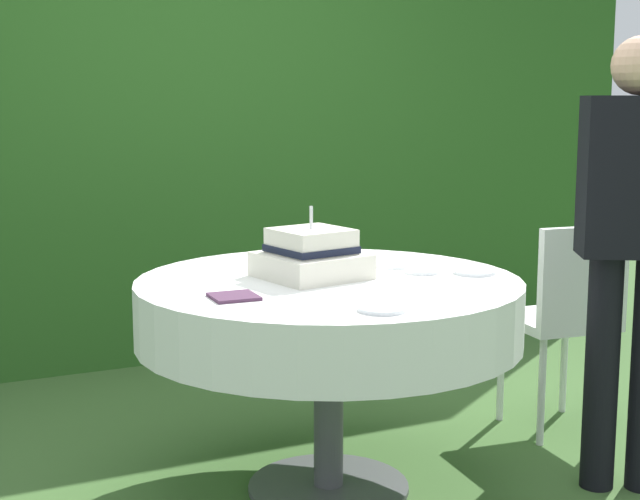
# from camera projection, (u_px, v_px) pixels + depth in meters

# --- Properties ---
(ground_plane) EXTENTS (20.00, 20.00, 0.00)m
(ground_plane) POSITION_uv_depth(u_px,v_px,m) (328.00, 489.00, 3.35)
(ground_plane) COLOR #3D602D
(foliage_hedge) EXTENTS (5.86, 0.43, 2.41)m
(foliage_hedge) POSITION_uv_depth(u_px,v_px,m) (161.00, 134.00, 4.98)
(foliage_hedge) COLOR #28561E
(foliage_hedge) RESTS_ON ground_plane
(cake_table) EXTENTS (1.34, 1.34, 0.77)m
(cake_table) POSITION_uv_depth(u_px,v_px,m) (329.00, 311.00, 3.25)
(cake_table) COLOR #4C4C51
(cake_table) RESTS_ON ground_plane
(wedding_cake) EXTENTS (0.38, 0.38, 0.25)m
(wedding_cake) POSITION_uv_depth(u_px,v_px,m) (312.00, 255.00, 3.25)
(wedding_cake) COLOR silver
(wedding_cake) RESTS_ON cake_table
(serving_plate_near) EXTENTS (0.13, 0.13, 0.01)m
(serving_plate_near) POSITION_uv_depth(u_px,v_px,m) (422.00, 271.00, 3.34)
(serving_plate_near) COLOR white
(serving_plate_near) RESTS_ON cake_table
(serving_plate_far) EXTENTS (0.15, 0.15, 0.01)m
(serving_plate_far) POSITION_uv_depth(u_px,v_px,m) (383.00, 309.00, 2.74)
(serving_plate_far) COLOR white
(serving_plate_far) RESTS_ON cake_table
(serving_plate_left) EXTENTS (0.15, 0.15, 0.01)m
(serving_plate_left) POSITION_uv_depth(u_px,v_px,m) (475.00, 272.00, 3.33)
(serving_plate_left) COLOR white
(serving_plate_left) RESTS_ON cake_table
(serving_plate_right) EXTENTS (0.14, 0.14, 0.01)m
(serving_plate_right) POSITION_uv_depth(u_px,v_px,m) (395.00, 265.00, 3.47)
(serving_plate_right) COLOR white
(serving_plate_right) RESTS_ON cake_table
(napkin_stack) EXTENTS (0.15, 0.15, 0.01)m
(napkin_stack) POSITION_uv_depth(u_px,v_px,m) (234.00, 297.00, 2.92)
(napkin_stack) COLOR #4C2D47
(napkin_stack) RESTS_ON cake_table
(garden_chair) EXTENTS (0.44, 0.44, 0.89)m
(garden_chair) POSITION_uv_depth(u_px,v_px,m) (567.00, 308.00, 3.82)
(garden_chair) COLOR white
(garden_chair) RESTS_ON ground_plane
(standing_person) EXTENTS (0.41, 0.35, 1.60)m
(standing_person) POSITION_uv_depth(u_px,v_px,m) (632.00, 233.00, 3.22)
(standing_person) COLOR black
(standing_person) RESTS_ON ground_plane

